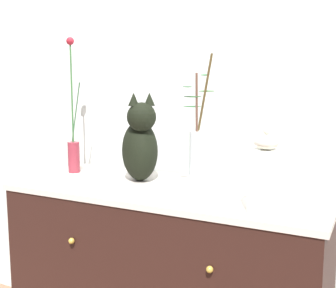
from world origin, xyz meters
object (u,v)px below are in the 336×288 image
(sideboard, at_px, (168,285))
(cat_sitting, at_px, (140,144))
(bowl_porcelain, at_px, (201,188))
(vase_slim_green, at_px, (74,143))
(jar_lidded_porcelain, at_px, (265,174))
(vase_glass_clear, at_px, (201,152))

(sideboard, bearing_deg, cat_sitting, 160.52)
(sideboard, distance_m, bowl_porcelain, 0.47)
(cat_sitting, distance_m, vase_slim_green, 0.37)
(vase_slim_green, distance_m, bowl_porcelain, 0.71)
(sideboard, bearing_deg, jar_lidded_porcelain, -19.04)
(sideboard, relative_size, vase_slim_green, 2.07)
(sideboard, xyz_separation_m, vase_slim_green, (-0.53, 0.07, 0.56))
(bowl_porcelain, bearing_deg, vase_glass_clear, 142.76)
(sideboard, bearing_deg, bowl_porcelain, -13.72)
(bowl_porcelain, height_order, vase_glass_clear, vase_glass_clear)
(vase_slim_green, bearing_deg, vase_glass_clear, -8.66)
(vase_glass_clear, bearing_deg, jar_lidded_porcelain, -22.08)
(sideboard, bearing_deg, vase_slim_green, 172.78)
(vase_slim_green, height_order, jar_lidded_porcelain, vase_slim_green)
(vase_glass_clear, xyz_separation_m, jar_lidded_porcelain, (0.28, -0.11, -0.04))
(cat_sitting, relative_size, vase_glass_clear, 0.79)
(cat_sitting, xyz_separation_m, jar_lidded_porcelain, (0.60, -0.21, -0.03))
(cat_sitting, xyz_separation_m, vase_glass_clear, (0.32, -0.10, 0.00))
(cat_sitting, distance_m, jar_lidded_porcelain, 0.63)
(vase_slim_green, relative_size, bowl_porcelain, 2.90)
(vase_slim_green, xyz_separation_m, jar_lidded_porcelain, (0.97, -0.22, -0.01))
(vase_slim_green, height_order, bowl_porcelain, vase_slim_green)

